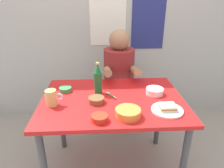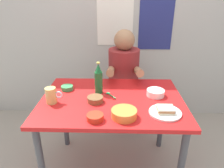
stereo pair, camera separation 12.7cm
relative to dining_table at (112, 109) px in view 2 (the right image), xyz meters
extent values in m
cube|color=#ADA89E|center=(0.00, 1.05, 0.65)|extent=(4.40, 0.08, 2.60)
cube|color=silver|center=(0.01, 1.01, 0.55)|extent=(0.41, 0.01, 0.53)
cube|color=navy|center=(0.47, 1.01, 0.54)|extent=(0.38, 0.01, 0.61)
cube|color=red|center=(0.00, 0.00, 0.08)|extent=(1.10, 0.80, 0.03)
cylinder|color=#3F3F44|center=(-0.49, -0.34, -0.29)|extent=(0.05, 0.05, 0.71)
cylinder|color=#3F3F44|center=(-0.49, 0.34, -0.29)|extent=(0.05, 0.05, 0.71)
cylinder|color=#3F3F44|center=(0.49, 0.34, -0.29)|extent=(0.05, 0.05, 0.71)
cylinder|color=#4C4C51|center=(0.11, 0.63, -0.44)|extent=(0.08, 0.08, 0.41)
cylinder|color=maroon|center=(0.11, 0.63, -0.22)|extent=(0.34, 0.34, 0.04)
cylinder|color=maroon|center=(0.11, 0.63, 0.06)|extent=(0.32, 0.32, 0.52)
sphere|color=#A0704C|center=(0.11, 0.63, 0.42)|extent=(0.21, 0.21, 0.21)
cylinder|color=#A0704C|center=(-0.02, 0.38, 0.18)|extent=(0.07, 0.31, 0.14)
cylinder|color=#A0704C|center=(0.24, 0.38, 0.18)|extent=(0.07, 0.31, 0.14)
cylinder|color=silver|center=(0.37, -0.21, 0.10)|extent=(0.22, 0.22, 0.01)
cube|color=beige|center=(0.37, -0.21, 0.11)|extent=(0.11, 0.09, 0.01)
cube|color=#9E592D|center=(0.37, -0.21, 0.13)|extent=(0.11, 0.09, 0.01)
cube|color=beige|center=(0.37, -0.21, 0.14)|extent=(0.11, 0.09, 0.01)
cylinder|color=#D1BC66|center=(-0.45, -0.08, 0.15)|extent=(0.08, 0.08, 0.12)
torus|color=silver|center=(-0.39, -0.08, 0.16)|extent=(0.06, 0.01, 0.06)
cylinder|color=#19602D|center=(-0.11, 0.10, 0.18)|extent=(0.06, 0.06, 0.18)
cone|color=#19602D|center=(-0.11, 0.10, 0.31)|extent=(0.05, 0.05, 0.07)
cylinder|color=#BFB74C|center=(-0.11, 0.10, 0.35)|extent=(0.03, 0.03, 0.01)
cylinder|color=silver|center=(0.35, 0.06, 0.12)|extent=(0.14, 0.14, 0.05)
cylinder|color=tan|center=(0.35, 0.06, 0.13)|extent=(0.11, 0.11, 0.02)
cylinder|color=red|center=(-0.10, -0.30, 0.11)|extent=(0.11, 0.11, 0.04)
cylinder|color=#A33521|center=(-0.10, -0.30, 0.12)|extent=(0.09, 0.09, 0.02)
cylinder|color=orange|center=(0.09, -0.26, 0.12)|extent=(0.17, 0.17, 0.05)
cylinder|color=#B25B2D|center=(0.09, -0.26, 0.13)|extent=(0.14, 0.14, 0.02)
cylinder|color=#388C4C|center=(-0.38, 0.15, 0.11)|extent=(0.10, 0.10, 0.03)
cylinder|color=#5B643A|center=(-0.38, 0.15, 0.12)|extent=(0.08, 0.08, 0.02)
cylinder|color=brown|center=(-0.12, -0.06, 0.11)|extent=(0.12, 0.12, 0.04)
cylinder|color=brown|center=(-0.12, -0.06, 0.12)|extent=(0.10, 0.10, 0.02)
cylinder|color=#26A559|center=(0.00, 0.03, 0.10)|extent=(0.07, 0.09, 0.01)
ellipsoid|color=#26A559|center=(-0.03, 0.08, 0.10)|extent=(0.04, 0.02, 0.01)
camera|label=1|loc=(-0.08, -1.43, 0.85)|focal=33.26mm
camera|label=2|loc=(0.04, -1.44, 0.85)|focal=33.26mm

